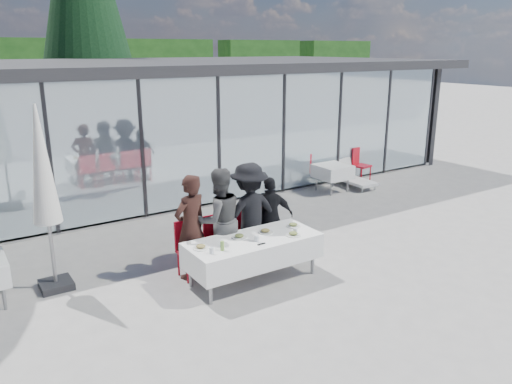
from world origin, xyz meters
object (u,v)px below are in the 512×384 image
Objects in this scene: diner_chair_d at (268,228)px; spare_chair_a at (360,162)px; diner_chair_b at (217,240)px; diner_a at (191,227)px; plate_b at (239,236)px; diner_c at (249,214)px; market_umbrella at (43,176)px; diner_chair_c at (247,233)px; plate_extra at (293,234)px; dining_table at (253,250)px; folded_eyeglasses at (261,244)px; spare_chair_b at (302,169)px; diner_d at (270,217)px; plate_a at (201,247)px; lounger at (351,177)px; plate_d at (293,225)px; diner_b at (219,220)px; diner_chair_a at (190,246)px; plate_c at (265,231)px; spare_table_right at (333,172)px; juice_bottle at (222,246)px.

diner_chair_d is 1.00× the size of spare_chair_a.
diner_chair_b and diner_chair_d have the same top height.
plate_b is (0.63, -0.53, -0.13)m from diner_a.
diner_c is 3.47m from market_umbrella.
diner_chair_c and spare_chair_a have the same top height.
plate_extra is at bearing -26.16° from plate_b.
folded_eyeglasses is (-0.03, -0.29, 0.22)m from dining_table.
diner_chair_d is at bearing -135.61° from spare_chair_b.
diner_chair_c is 0.52m from diner_d.
diner_d reaches higher than plate_a.
spare_chair_a is 1.00× the size of spare_chair_b.
plate_a is (-0.12, -0.60, -0.13)m from diner_a.
lounger is at bearing -151.65° from diner_c.
plate_d is at bearing 133.17° from diner_c.
plate_b is 6.75m from lounger.
spare_chair_a is at bearing 30.14° from diner_chair_d.
plate_d is (0.90, 0.10, 0.24)m from dining_table.
diner_c is 7.29× the size of plate_b.
diner_d is 6.02× the size of plate_d.
market_umbrella is (-2.61, 0.82, 0.98)m from diner_b.
diner_chair_a reaches higher than plate_b.
diner_c is 7.29× the size of plate_c.
dining_table is 8.86× the size of plate_d.
lounger is (5.89, 2.82, -0.28)m from diner_chair_b.
plate_extra is at bearing 106.68° from diner_c.
diner_chair_d is (0.81, 0.75, -0.00)m from dining_table.
spare_table_right is at bearing 40.76° from plate_d.
diner_chair_a is at bearing -19.81° from market_umbrella.
diner_b is at bearing 153.67° from plate_d.
plate_b is at bearing 108.78° from folded_eyeglasses.
market_umbrella is (-3.20, 1.38, 1.13)m from plate_c.
spare_chair_a is (6.41, 3.75, -0.24)m from plate_b.
diner_c is (0.35, 0.68, 0.39)m from dining_table.
plate_d is 1.61m from juice_bottle.
dining_table is at bearing 115.80° from diner_b.
diner_d is 0.59m from plate_d.
lounger is (5.62, 3.57, -0.28)m from dining_table.
diner_a reaches higher than juice_bottle.
diner_chair_d is at bearing -76.60° from diner_d.
diner_c is 13.28× the size of folded_eyeglasses.
diner_a is 1.85× the size of diner_chair_d.
diner_chair_a is 6.96× the size of folded_eyeglasses.
market_umbrella is at bearing -166.27° from lounger.
diner_b is 1.89× the size of diner_chair_d.
diner_chair_a is 2.59m from market_umbrella.
diner_chair_c reaches higher than juice_bottle.
diner_chair_b is 1.04m from juice_bottle.
diner_chair_d is at bearing -145.93° from spare_table_right.
diner_chair_b and spare_chair_b have the same top height.
diner_chair_c is 1.07m from plate_extra.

